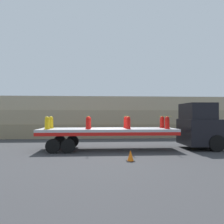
% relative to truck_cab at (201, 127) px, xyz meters
% --- Properties ---
extents(ground_plane, '(120.00, 120.00, 0.00)m').
position_rel_truck_cab_xyz_m(ground_plane, '(-6.11, 0.00, -1.45)').
color(ground_plane, '#38383A').
extents(rock_cliff, '(60.00, 3.30, 4.00)m').
position_rel_truck_cab_xyz_m(rock_cliff, '(-6.11, 8.20, 0.55)').
color(rock_cliff, gray).
rests_on(rock_cliff, ground_plane).
extents(truck_cab, '(2.36, 2.64, 2.96)m').
position_rel_truck_cab_xyz_m(truck_cab, '(0.00, 0.00, 0.00)').
color(truck_cab, black).
rests_on(truck_cab, ground_plane).
extents(flatbed_trailer, '(8.55, 2.55, 1.35)m').
position_rel_truck_cab_xyz_m(flatbed_trailer, '(-6.64, 0.00, -0.35)').
color(flatbed_trailer, '#B2B2B7').
rests_on(flatbed_trailer, ground_plane).
extents(fire_hydrant_yellow_near_0, '(0.35, 0.49, 0.77)m').
position_rel_truck_cab_xyz_m(fire_hydrant_yellow_near_0, '(-9.79, -0.54, 0.27)').
color(fire_hydrant_yellow_near_0, gold).
rests_on(fire_hydrant_yellow_near_0, flatbed_trailer).
extents(fire_hydrant_yellow_far_0, '(0.35, 0.49, 0.77)m').
position_rel_truck_cab_xyz_m(fire_hydrant_yellow_far_0, '(-9.79, 0.54, 0.27)').
color(fire_hydrant_yellow_far_0, gold).
rests_on(fire_hydrant_yellow_far_0, flatbed_trailer).
extents(fire_hydrant_red_near_1, '(0.35, 0.49, 0.77)m').
position_rel_truck_cab_xyz_m(fire_hydrant_red_near_1, '(-7.34, -0.54, 0.27)').
color(fire_hydrant_red_near_1, red).
rests_on(fire_hydrant_red_near_1, flatbed_trailer).
extents(fire_hydrant_red_far_1, '(0.35, 0.49, 0.77)m').
position_rel_truck_cab_xyz_m(fire_hydrant_red_far_1, '(-7.34, 0.54, 0.27)').
color(fire_hydrant_red_far_1, red).
rests_on(fire_hydrant_red_far_1, flatbed_trailer).
extents(fire_hydrant_red_near_2, '(0.35, 0.49, 0.77)m').
position_rel_truck_cab_xyz_m(fire_hydrant_red_near_2, '(-4.89, -0.54, 0.27)').
color(fire_hydrant_red_near_2, red).
rests_on(fire_hydrant_red_near_2, flatbed_trailer).
extents(fire_hydrant_red_far_2, '(0.35, 0.49, 0.77)m').
position_rel_truck_cab_xyz_m(fire_hydrant_red_far_2, '(-4.89, 0.54, 0.27)').
color(fire_hydrant_red_far_2, red).
rests_on(fire_hydrant_red_far_2, flatbed_trailer).
extents(fire_hydrant_red_near_3, '(0.35, 0.49, 0.77)m').
position_rel_truck_cab_xyz_m(fire_hydrant_red_near_3, '(-2.44, -0.54, 0.27)').
color(fire_hydrant_red_near_3, red).
rests_on(fire_hydrant_red_near_3, flatbed_trailer).
extents(fire_hydrant_red_far_3, '(0.35, 0.49, 0.77)m').
position_rel_truck_cab_xyz_m(fire_hydrant_red_far_3, '(-2.44, 0.54, 0.27)').
color(fire_hydrant_red_far_3, red).
rests_on(fire_hydrant_red_far_3, flatbed_trailer).
extents(cargo_strap_rear, '(0.05, 2.65, 0.01)m').
position_rel_truck_cab_xyz_m(cargo_strap_rear, '(-7.34, 0.00, 0.68)').
color(cargo_strap_rear, yellow).
rests_on(cargo_strap_rear, fire_hydrant_red_near_1).
extents(cargo_strap_middle, '(0.05, 2.65, 0.01)m').
position_rel_truck_cab_xyz_m(cargo_strap_middle, '(-4.89, 0.00, 0.68)').
color(cargo_strap_middle, yellow).
rests_on(cargo_strap_middle, fire_hydrant_red_near_2).
extents(cargo_strap_front, '(0.05, 2.65, 0.01)m').
position_rel_truck_cab_xyz_m(cargo_strap_front, '(-2.44, 0.00, 0.68)').
color(cargo_strap_front, yellow).
rests_on(cargo_strap_front, fire_hydrant_red_near_3).
extents(traffic_cone, '(0.40, 0.40, 0.54)m').
position_rel_truck_cab_xyz_m(traffic_cone, '(-5.20, -3.55, -1.19)').
color(traffic_cone, black).
rests_on(traffic_cone, ground_plane).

